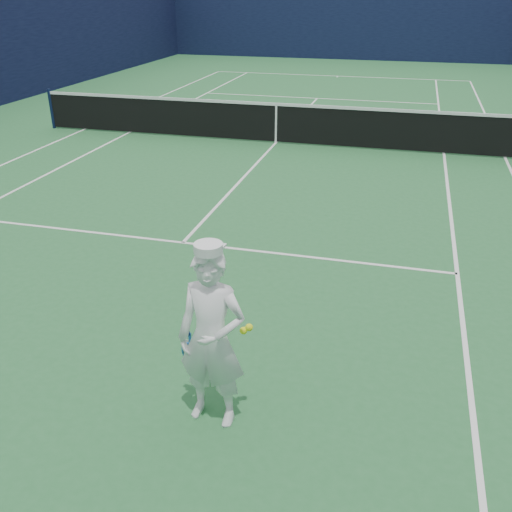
{
  "coord_description": "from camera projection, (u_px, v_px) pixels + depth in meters",
  "views": [
    {
      "loc": [
        3.22,
        -13.98,
        3.69
      ],
      "look_at": [
        1.76,
        -8.53,
        0.98
      ],
      "focal_mm": 40.0,
      "sensor_mm": 36.0,
      "label": 1
    }
  ],
  "objects": [
    {
      "name": "windscreen_fence",
      "position": [
        277.0,
        61.0,
        13.65
      ],
      "size": [
        20.12,
        36.12,
        4.0
      ],
      "color": "#0E1433",
      "rests_on": "ground"
    },
    {
      "name": "court_markings",
      "position": [
        276.0,
        143.0,
        14.52
      ],
      "size": [
        11.03,
        23.83,
        0.01
      ],
      "color": "white",
      "rests_on": "ground"
    },
    {
      "name": "ground",
      "position": [
        276.0,
        143.0,
        14.52
      ],
      "size": [
        80.0,
        80.0,
        0.0
      ],
      "primitive_type": "plane",
      "color": "#276836",
      "rests_on": "ground"
    },
    {
      "name": "tennis_player",
      "position": [
        212.0,
        339.0,
        5.0
      ],
      "size": [
        0.76,
        0.51,
        1.79
      ],
      "rotation": [
        0.0,
        0.0,
        -0.07
      ],
      "color": "white",
      "rests_on": "ground"
    },
    {
      "name": "tennis_net",
      "position": [
        276.0,
        121.0,
        14.28
      ],
      "size": [
        12.88,
        0.09,
        1.07
      ],
      "color": "#141E4C",
      "rests_on": "ground"
    }
  ]
}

